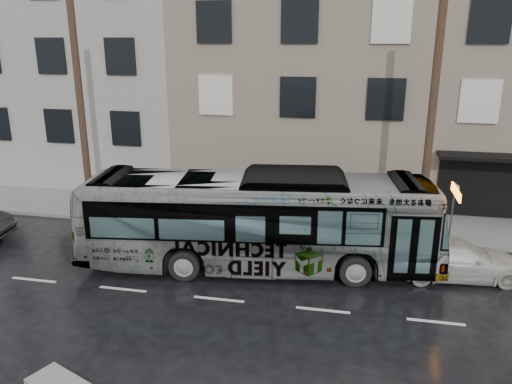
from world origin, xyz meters
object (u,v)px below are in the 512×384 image
Objects in this scene: utility_pole_front at (431,126)px; bus at (258,221)px; utility_pole_rear at (82,115)px; sign_post at (452,213)px; white_sedan at (456,259)px.

bus is (-5.78, -3.23, -2.94)m from utility_pole_front.
sign_post is (15.10, 0.00, -3.30)m from utility_pole_rear.
utility_pole_front is at bearing 180.00° from sign_post.
white_sedan is (0.87, -2.70, -4.00)m from utility_pole_front.
utility_pole_front is 0.73× the size of bus.
utility_pole_front reaches higher than white_sedan.
white_sedan is at bearing -10.29° from utility_pole_rear.
utility_pole_rear is 3.75× the size of sign_post.
sign_post is 7.60m from bus.
white_sedan is (-0.23, -2.70, -0.70)m from sign_post.
bus reaches higher than white_sedan.
utility_pole_rear is (-14.00, 0.00, 0.00)m from utility_pole_front.
white_sedan is at bearing -94.86° from sign_post.
bus is (-6.88, -3.23, 0.36)m from sign_post.
utility_pole_rear is at bearing 180.00° from utility_pole_front.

